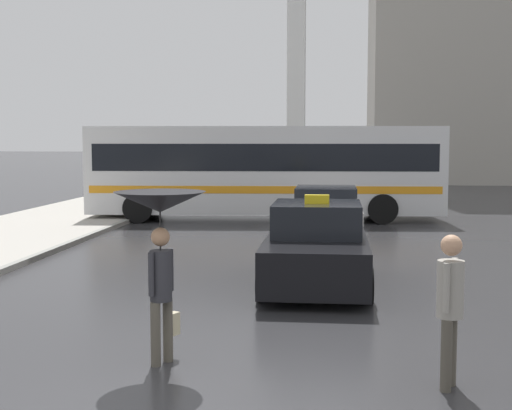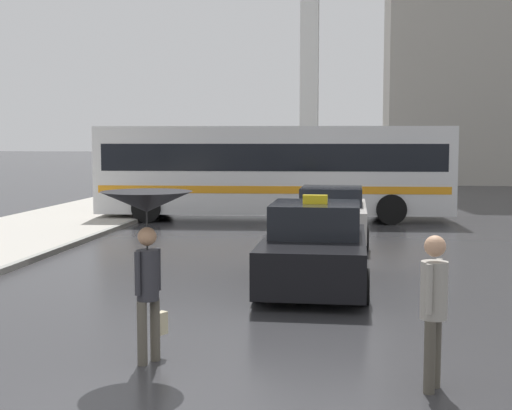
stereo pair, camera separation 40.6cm
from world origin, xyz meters
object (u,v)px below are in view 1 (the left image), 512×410
(city_bus, at_px, (265,168))
(pedestrian_man, at_px, (450,299))
(monument_cross, at_px, (297,22))
(pedestrian_with_umbrella, at_px, (161,222))
(taxi, at_px, (317,249))
(sedan_red, at_px, (326,216))

(city_bus, height_order, pedestrian_man, city_bus)
(city_bus, distance_m, monument_cross, 14.43)
(city_bus, bearing_deg, pedestrian_with_umbrella, 177.13)
(taxi, relative_size, pedestrian_with_umbrella, 1.94)
(sedan_red, xyz_separation_m, city_bus, (-2.09, 4.97, 1.06))
(pedestrian_with_umbrella, height_order, monument_cross, monument_cross)
(sedan_red, distance_m, pedestrian_man, 11.19)
(taxi, bearing_deg, pedestrian_man, 106.53)
(taxi, xyz_separation_m, pedestrian_with_umbrella, (-1.73, -4.70, 1.02))
(pedestrian_with_umbrella, bearing_deg, pedestrian_man, -71.08)
(city_bus, bearing_deg, monument_cross, -5.44)
(sedan_red, relative_size, pedestrian_man, 2.54)
(city_bus, height_order, pedestrian_with_umbrella, city_bus)
(pedestrian_man, bearing_deg, pedestrian_with_umbrella, -76.68)
(taxi, distance_m, monument_cross, 24.90)
(city_bus, xyz_separation_m, pedestrian_man, (3.53, -16.07, -0.75))
(city_bus, bearing_deg, taxi, -173.45)
(pedestrian_man, distance_m, monument_cross, 29.92)
(sedan_red, bearing_deg, taxi, 89.04)
(taxi, xyz_separation_m, sedan_red, (0.10, 5.89, -0.03))
(monument_cross, bearing_deg, pedestrian_with_umbrella, -90.20)
(monument_cross, bearing_deg, pedestrian_man, -83.71)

